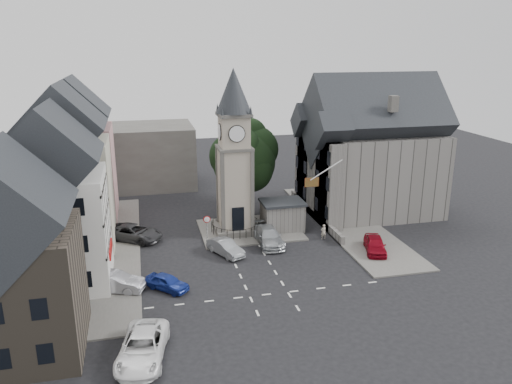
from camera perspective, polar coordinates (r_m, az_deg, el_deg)
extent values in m
plane|color=black|center=(43.70, -0.36, -8.27)|extent=(120.00, 120.00, 0.00)
cube|color=#595651|center=(48.40, -16.69, -6.36)|extent=(6.00, 30.00, 0.14)
cube|color=#595651|center=(54.26, 10.18, -3.36)|extent=(6.00, 26.00, 0.14)
cube|color=#595651|center=(51.16, -0.72, -4.33)|extent=(10.00, 8.00, 0.16)
cube|color=silver|center=(38.92, 1.49, -11.60)|extent=(20.00, 8.00, 0.01)
cube|color=#4C4944|center=(50.78, -2.38, -4.18)|extent=(4.20, 4.20, 0.70)
torus|color=black|center=(50.52, -2.39, -3.41)|extent=(4.86, 4.86, 0.06)
cube|color=#A99A88|center=(49.39, -2.44, 0.53)|extent=(3.00, 3.00, 8.00)
cube|color=black|center=(48.90, -2.08, -3.08)|extent=(1.20, 0.25, 2.40)
cube|color=#4C4944|center=(48.43, -2.50, 5.08)|extent=(3.30, 3.30, 0.25)
cube|color=#A99A88|center=(48.13, -2.53, 6.95)|extent=(2.70, 2.70, 3.20)
cylinder|color=white|center=(46.77, -2.20, 6.67)|extent=(1.50, 0.12, 1.50)
cube|color=#4C4944|center=(47.88, -2.55, 8.84)|extent=(3.10, 3.10, 0.30)
cone|color=black|center=(47.62, -2.59, 11.52)|extent=(3.40, 3.40, 4.20)
cube|color=slate|center=(51.02, 3.02, -2.83)|extent=(4.00, 3.00, 2.80)
cube|color=black|center=(50.52, 3.04, -1.18)|extent=(4.30, 3.30, 0.25)
cylinder|color=black|center=(55.18, -1.35, -0.41)|extent=(0.70, 0.70, 4.40)
cylinder|color=black|center=(47.68, -5.61, -4.52)|extent=(0.10, 0.10, 2.50)
cone|color=#A50C0C|center=(47.15, -5.64, -3.15)|extent=(0.70, 0.06, 0.70)
cone|color=white|center=(47.13, -5.63, -3.15)|extent=(0.54, 0.04, 0.54)
cube|color=tan|center=(56.64, -19.64, 1.99)|extent=(7.50, 7.00, 10.00)
cube|color=beige|center=(48.97, -20.55, -0.32)|extent=(7.50, 7.00, 10.00)
cube|color=silver|center=(41.60, -21.73, -4.14)|extent=(7.50, 7.00, 9.00)
cube|color=#453E34|center=(33.96, -26.21, -10.36)|extent=(8.00, 7.00, 8.00)
cube|color=#4C4944|center=(68.23, -15.65, 3.88)|extent=(20.00, 10.00, 8.00)
cube|color=slate|center=(57.20, 12.92, 2.17)|extent=(14.00, 10.00, 9.00)
cube|color=slate|center=(51.65, 8.41, 0.86)|extent=(1.60, 4.40, 9.00)
cube|color=slate|center=(57.98, 5.89, 2.71)|extent=(1.60, 4.40, 9.00)
cube|color=slate|center=(54.88, 6.70, -2.55)|extent=(0.40, 16.00, 0.90)
cylinder|color=white|center=(47.22, 8.04, 2.51)|extent=(3.17, 0.10, 1.89)
plane|color=#B21414|center=(47.02, 6.40, 1.12)|extent=(1.40, 0.00, 1.40)
imported|color=navy|center=(39.92, -10.11, -10.12)|extent=(3.64, 3.56, 1.24)
imported|color=#93949A|center=(40.52, -15.92, -9.87)|extent=(4.93, 3.11, 1.53)
imported|color=#333336|center=(49.87, -13.83, -4.54)|extent=(6.21, 5.24, 1.58)
imported|color=gray|center=(45.42, -3.50, -6.35)|extent=(3.16, 4.36, 1.37)
imported|color=#AEB2B6|center=(47.63, 1.46, -5.07)|extent=(2.20, 5.38, 1.56)
imported|color=maroon|center=(47.08, 13.44, -5.87)|extent=(3.02, 4.70, 1.49)
imported|color=white|center=(32.31, -12.83, -16.91)|extent=(3.69, 6.15, 1.60)
imported|color=#B8AD98|center=(49.18, 7.71, -4.53)|extent=(0.60, 0.44, 1.52)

